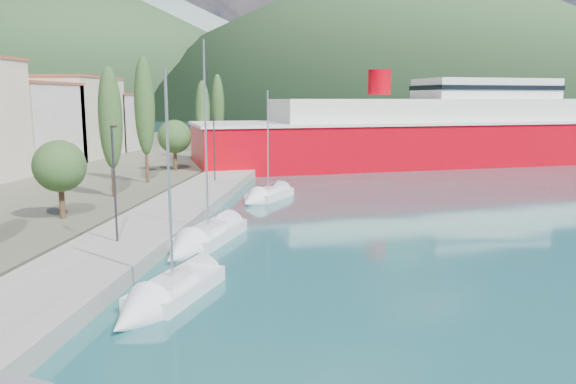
# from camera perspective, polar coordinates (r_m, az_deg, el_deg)

# --- Properties ---
(ground) EXTENTS (1400.00, 1400.00, 0.00)m
(ground) POSITION_cam_1_polar(r_m,az_deg,el_deg) (134.43, 4.57, 5.94)
(ground) COLOR #1F585A
(quay) EXTENTS (5.00, 88.00, 0.80)m
(quay) POSITION_cam_1_polar(r_m,az_deg,el_deg) (42.58, -10.49, -1.27)
(quay) COLOR gray
(quay) RESTS_ON ground
(hills_far) EXTENTS (1480.00, 900.00, 180.00)m
(hills_far) POSITION_cam_1_polar(r_m,az_deg,el_deg) (650.96, 18.43, 15.11)
(hills_far) COLOR slate
(hills_far) RESTS_ON ground
(hills_near) EXTENTS (1010.00, 520.00, 115.00)m
(hills_near) POSITION_cam_1_polar(r_m,az_deg,el_deg) (400.30, 20.19, 14.79)
(hills_near) COLOR #2E492A
(hills_near) RESTS_ON ground
(tree_row) EXTENTS (3.50, 62.27, 11.24)m
(tree_row) POSITION_cam_1_polar(r_m,az_deg,el_deg) (50.30, -15.01, 6.62)
(tree_row) COLOR #47301E
(tree_row) RESTS_ON land_strip
(lamp_posts) EXTENTS (0.15, 45.84, 6.06)m
(lamp_posts) POSITION_cam_1_polar(r_m,az_deg,el_deg) (30.33, -17.28, 1.20)
(lamp_posts) COLOR #2D2D33
(lamp_posts) RESTS_ON quay
(sailboat_near) EXTENTS (3.55, 7.38, 10.19)m
(sailboat_near) POSITION_cam_1_polar(r_m,az_deg,el_deg) (23.09, -13.33, -10.91)
(sailboat_near) COLOR silver
(sailboat_near) RESTS_ON ground
(sailboat_mid) EXTENTS (3.68, 8.82, 12.33)m
(sailboat_mid) POSITION_cam_1_polar(r_m,az_deg,el_deg) (31.50, -9.33, -5.22)
(sailboat_mid) COLOR silver
(sailboat_mid) RESTS_ON ground
(sailboat_far) EXTENTS (4.27, 6.93, 9.71)m
(sailboat_far) POSITION_cam_1_polar(r_m,az_deg,el_deg) (45.37, -2.79, -0.62)
(sailboat_far) COLOR silver
(sailboat_far) RESTS_ON ground
(ferry) EXTENTS (62.45, 34.60, 12.30)m
(ferry) POSITION_cam_1_polar(r_m,az_deg,el_deg) (74.43, 15.32, 5.69)
(ferry) COLOR #B7000C
(ferry) RESTS_ON ground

